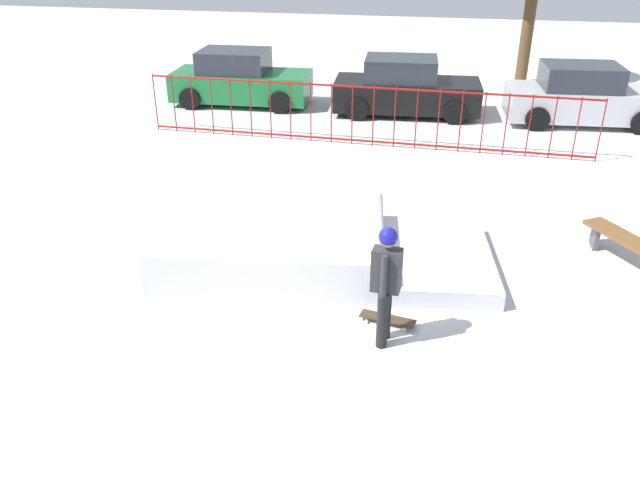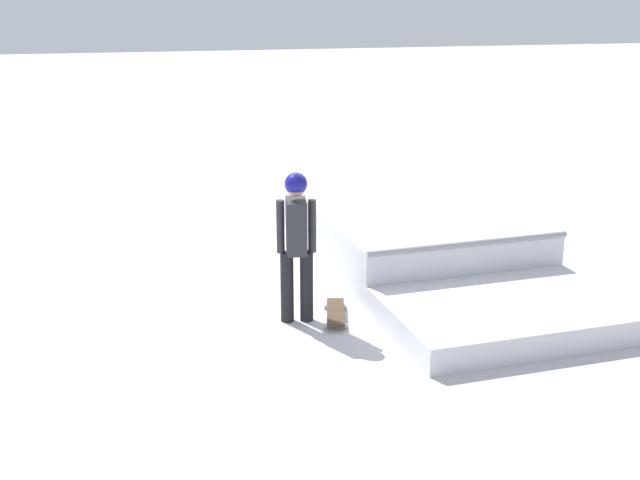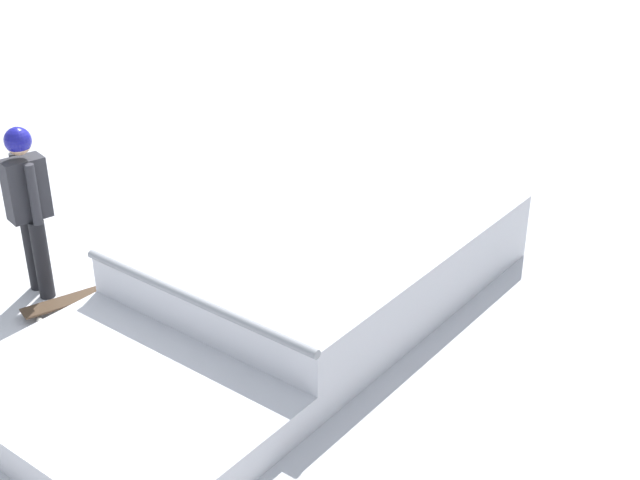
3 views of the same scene
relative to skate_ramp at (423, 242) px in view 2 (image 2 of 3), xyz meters
name	(u,v)px [view 2 (image 2 of 3)]	position (x,y,z in m)	size (l,w,h in m)	color
ground_plane	(339,275)	(0.19, -1.19, -0.32)	(60.00, 60.00, 0.00)	silver
skate_ramp	(423,242)	(0.00, 0.00, 0.00)	(5.67, 3.23, 0.74)	silver
skater	(296,236)	(1.59, -1.96, 0.69)	(0.40, 0.44, 1.73)	black
skateboard	(336,312)	(1.61, -1.52, -0.24)	(0.82, 0.37, 0.09)	#3F2D1E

